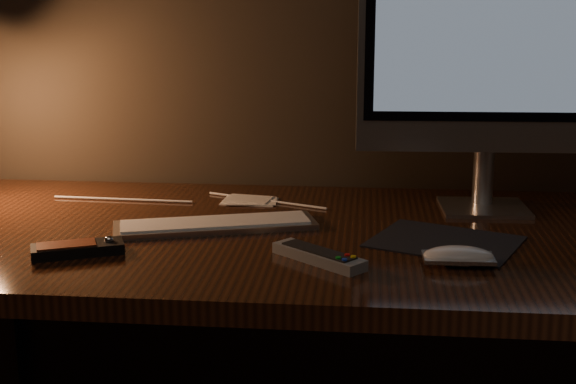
# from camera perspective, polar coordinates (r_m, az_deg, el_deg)

# --- Properties ---
(desk) EXTENTS (1.60, 0.75, 0.75)m
(desk) POSITION_cam_1_polar(r_m,az_deg,el_deg) (1.63, 0.86, -6.44)
(desk) COLOR #36190C
(desk) RESTS_ON ground
(monitor) EXTENTS (0.54, 0.16, 0.57)m
(monitor) POSITION_cam_1_polar(r_m,az_deg,el_deg) (1.67, 14.41, 9.93)
(monitor) COLOR silver
(monitor) RESTS_ON desk
(keyboard) EXTENTS (0.40, 0.22, 0.01)m
(keyboard) POSITION_cam_1_polar(r_m,az_deg,el_deg) (1.55, -5.19, -2.31)
(keyboard) COLOR silver
(keyboard) RESTS_ON desk
(mousepad) EXTENTS (0.31, 0.28, 0.00)m
(mousepad) POSITION_cam_1_polar(r_m,az_deg,el_deg) (1.48, 11.11, -3.48)
(mousepad) COLOR black
(mousepad) RESTS_ON desk
(mouse) EXTENTS (0.12, 0.06, 0.02)m
(mouse) POSITION_cam_1_polar(r_m,az_deg,el_deg) (1.36, 12.02, -4.66)
(mouse) COLOR white
(mouse) RESTS_ON desk
(media_remote) EXTENTS (0.16, 0.11, 0.03)m
(media_remote) POSITION_cam_1_polar(r_m,az_deg,el_deg) (1.43, -14.73, -3.91)
(media_remote) COLOR black
(media_remote) RESTS_ON desk
(tv_remote) EXTENTS (0.17, 0.15, 0.02)m
(tv_remote) POSITION_cam_1_polar(r_m,az_deg,el_deg) (1.35, 2.20, -4.55)
(tv_remote) COLOR gray
(tv_remote) RESTS_ON desk
(papers) EXTENTS (0.12, 0.08, 0.01)m
(papers) POSITION_cam_1_polar(r_m,az_deg,el_deg) (1.74, -2.77, -0.61)
(papers) COLOR white
(papers) RESTS_ON desk
(cable) EXTENTS (0.59, 0.16, 0.01)m
(cable) POSITION_cam_1_polar(r_m,az_deg,el_deg) (1.75, -6.76, -0.66)
(cable) COLOR white
(cable) RESTS_ON desk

